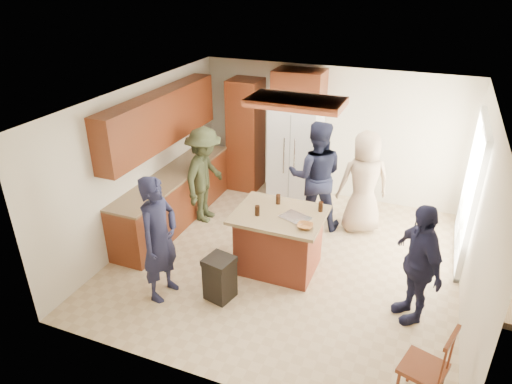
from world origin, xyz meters
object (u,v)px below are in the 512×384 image
at_px(person_front_left, 159,239).
at_px(spindle_chair, 425,369).
at_px(person_side_right, 418,263).
at_px(refrigerator, 295,154).
at_px(person_behind_left, 316,176).
at_px(trash_bin, 220,278).
at_px(kitchen_island, 279,240).
at_px(person_behind_right, 364,183).
at_px(person_counter, 205,175).

xyz_separation_m(person_front_left, spindle_chair, (3.41, -0.52, -0.43)).
height_order(person_side_right, refrigerator, refrigerator).
xyz_separation_m(person_front_left, person_behind_left, (1.41, 2.56, 0.06)).
bearing_deg(person_front_left, refrigerator, -6.95).
bearing_deg(spindle_chair, person_front_left, 171.26).
bearing_deg(person_behind_left, person_side_right, 120.21).
bearing_deg(trash_bin, person_behind_left, 74.36).
distance_m(person_behind_left, spindle_chair, 3.71).
height_order(kitchen_island, trash_bin, kitchen_island).
relative_size(person_behind_right, person_side_right, 1.08).
height_order(person_behind_left, refrigerator, person_behind_left).
relative_size(person_side_right, refrigerator, 0.90).
xyz_separation_m(person_behind_left, refrigerator, (-0.65, 0.95, -0.05)).
bearing_deg(trash_bin, refrigerator, 89.87).
bearing_deg(person_behind_left, kitchen_island, 69.03).
bearing_deg(kitchen_island, trash_bin, -118.29).
distance_m(person_behind_right, trash_bin, 2.96).
bearing_deg(trash_bin, kitchen_island, 61.71).
xyz_separation_m(person_counter, trash_bin, (1.18, -1.87, -0.53)).
relative_size(person_behind_left, refrigerator, 1.05).
bearing_deg(person_counter, trash_bin, -148.99).
bearing_deg(person_front_left, person_behind_right, -33.28).
bearing_deg(trash_bin, person_side_right, 13.45).
distance_m(refrigerator, spindle_chair, 4.86).
bearing_deg(person_behind_right, person_counter, -11.32).
xyz_separation_m(person_behind_left, person_side_right, (1.78, -1.77, -0.14)).
distance_m(person_behind_right, person_side_right, 2.19).
bearing_deg(person_side_right, person_behind_right, 174.39).
bearing_deg(person_behind_left, trash_bin, 59.47).
bearing_deg(person_behind_left, spindle_chair, 108.06).
relative_size(person_counter, kitchen_island, 1.33).
distance_m(trash_bin, spindle_chair, 2.76).
bearing_deg(person_side_right, person_counter, -142.46).
relative_size(refrigerator, kitchen_island, 1.41).
xyz_separation_m(person_behind_left, spindle_chair, (2.00, -3.09, -0.49)).
bearing_deg(person_behind_left, person_counter, -0.26).
bearing_deg(spindle_chair, person_side_right, 99.72).
bearing_deg(person_behind_right, person_front_left, 25.96).
bearing_deg(person_side_right, kitchen_island, -133.47).
height_order(person_side_right, trash_bin, person_side_right).
bearing_deg(kitchen_island, person_behind_left, 83.92).
xyz_separation_m(person_behind_left, person_behind_right, (0.77, 0.18, -0.07)).
bearing_deg(spindle_chair, kitchen_island, 141.97).
bearing_deg(refrigerator, trash_bin, -90.13).
bearing_deg(trash_bin, spindle_chair, -15.49).
bearing_deg(kitchen_island, person_side_right, -10.68).
bearing_deg(spindle_chair, person_counter, 145.77).
bearing_deg(person_side_right, spindle_chair, -23.06).
distance_m(person_behind_right, person_counter, 2.69).
xyz_separation_m(person_side_right, spindle_chair, (0.23, -1.32, -0.36)).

